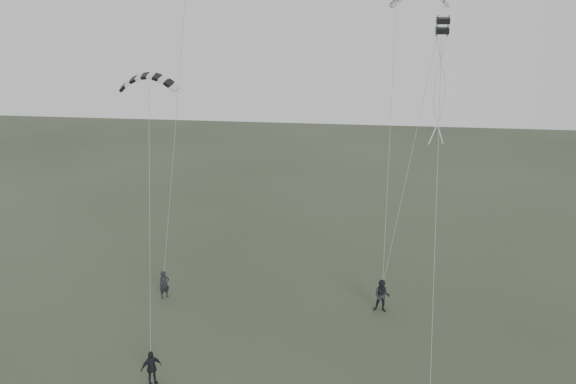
% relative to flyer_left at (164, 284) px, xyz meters
% --- Properties ---
extents(ground, '(140.00, 140.00, 0.00)m').
position_rel_flyer_left_xyz_m(ground, '(6.36, -7.03, -0.87)').
color(ground, '#2E3826').
rests_on(ground, ground).
extents(flyer_left, '(0.75, 0.73, 1.74)m').
position_rel_flyer_left_xyz_m(flyer_left, '(0.00, 0.00, 0.00)').
color(flyer_left, black).
rests_on(flyer_left, ground).
extents(flyer_right, '(1.02, 0.83, 1.96)m').
position_rel_flyer_left_xyz_m(flyer_right, '(13.14, 0.24, 0.11)').
color(flyer_right, black).
rests_on(flyer_right, ground).
extents(flyer_center, '(1.03, 0.98, 1.71)m').
position_rel_flyer_left_xyz_m(flyer_center, '(2.49, -8.35, -0.01)').
color(flyer_center, black).
rests_on(flyer_center, ground).
extents(kite_striped, '(2.84, 1.21, 1.24)m').
position_rel_flyer_left_xyz_m(kite_striped, '(1.61, -4.12, 12.93)').
color(kite_striped, black).
rests_on(kite_striped, flyer_center).
extents(kite_box, '(0.58, 0.68, 0.77)m').
position_rel_flyer_left_xyz_m(kite_box, '(15.13, -2.20, 15.19)').
color(kite_box, black).
rests_on(kite_box, flyer_far).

